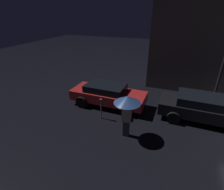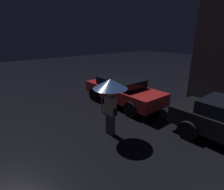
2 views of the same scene
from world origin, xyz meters
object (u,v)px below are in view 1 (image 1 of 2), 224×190
(parked_car_black, at_px, (201,107))
(parking_meter, at_px, (101,107))
(parked_car_red, at_px, (108,94))
(pedestrian_with_umbrella, at_px, (127,104))

(parked_car_black, bearing_deg, parking_meter, -159.18)
(parked_car_red, distance_m, parking_meter, 1.54)
(parked_car_black, xyz_separation_m, pedestrian_with_umbrella, (-3.31, -2.65, 0.94))
(parked_car_red, bearing_deg, parked_car_black, 3.83)
(pedestrian_with_umbrella, bearing_deg, parking_meter, 147.01)
(parked_car_red, relative_size, parked_car_black, 1.04)
(parked_car_red, distance_m, pedestrian_with_umbrella, 3.22)
(parked_car_black, bearing_deg, pedestrian_with_umbrella, -139.89)
(parked_car_red, relative_size, pedestrian_with_umbrella, 2.19)
(parked_car_red, height_order, parking_meter, parked_car_red)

